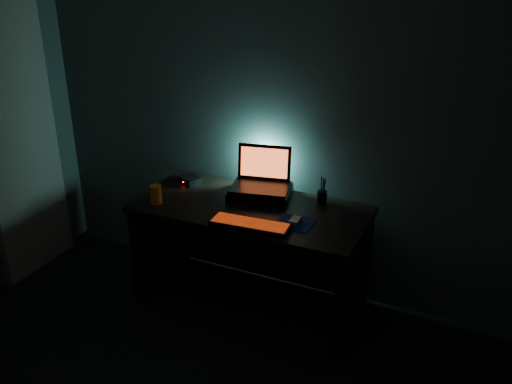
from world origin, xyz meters
TOP-DOWN VIEW (x-y plane):
  - room at (0.00, 0.00)m, footprint 3.50×4.00m
  - desk at (0.00, 1.67)m, footprint 1.50×0.70m
  - curtain at (-1.71, 1.42)m, footprint 0.06×0.65m
  - riser at (-0.00, 1.78)m, footprint 0.45×0.38m
  - laptop at (-0.01, 1.83)m, footprint 0.43×0.35m
  - keyboard at (0.12, 1.37)m, footprint 0.49×0.19m
  - mousepad at (0.35, 1.52)m, footprint 0.22×0.20m
  - mouse at (0.35, 1.52)m, footprint 0.06×0.09m
  - pen_cup at (0.40, 1.85)m, footprint 0.07×0.07m
  - juice_glass at (-0.58, 1.41)m, footprint 0.09×0.09m
  - router at (-0.55, 1.79)m, footprint 0.17×0.16m

SIDE VIEW (x-z plane):
  - desk at x=0.00m, z-range 0.12..0.87m
  - mousepad at x=0.35m, z-range 0.75..0.75m
  - keyboard at x=0.12m, z-range 0.75..0.78m
  - mouse at x=0.35m, z-range 0.75..0.78m
  - router at x=-0.55m, z-range 0.75..0.80m
  - riser at x=0.00m, z-range 0.75..0.81m
  - pen_cup at x=0.40m, z-range 0.75..0.84m
  - juice_glass at x=-0.58m, z-range 0.75..0.87m
  - laptop at x=-0.01m, z-range 0.74..1.00m
  - curtain at x=-1.71m, z-range 0.00..2.30m
  - room at x=0.00m, z-range 0.00..2.50m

